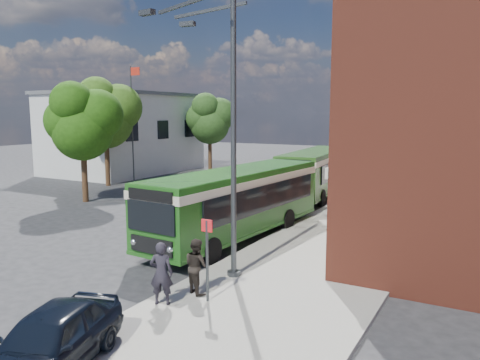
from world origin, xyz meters
The scene contains 15 objects.
ground centered at (0.00, 0.00, 0.00)m, with size 120.00×120.00×0.00m, color #272729.
pavement centered at (7.00, 8.00, 0.07)m, with size 6.00×48.00×0.15m, color gray.
kerb_line centered at (3.95, 8.00, 0.01)m, with size 0.12×48.00×0.01m, color beige.
white_building centered at (-18.00, 18.00, 3.66)m, with size 9.40×13.40×7.30m.
flagpole centered at (-12.45, 13.00, 4.94)m, with size 0.95×0.10×9.00m.
street_lamp centered at (4.84, -2.00, 4.79)m, with size 2.96×2.38×9.00m.
bus_stop_sign centered at (5.60, -4.20, 1.51)m, with size 0.35×0.08×2.52m.
bus_front centered at (2.76, 2.55, 1.83)m, with size 3.32×10.91×3.02m.
bus_rear centered at (2.17, 14.24, 1.83)m, with size 3.39×10.21×3.02m.
parked_car centered at (4.80, -8.89, 0.83)m, with size 1.61×4.00×1.36m, color black.
pedestrian_a centered at (4.60, -5.01, 1.05)m, with size 0.66×0.43×1.79m, color #231F28.
pedestrian_b centered at (4.99, -3.84, 0.98)m, with size 0.80×0.63×1.65m, color black.
tree_left centered at (-9.64, 5.41, 4.97)m, with size 4.34×4.13×7.34m.
tree_mid centered at (-13.14, 10.85, 5.48)m, with size 4.78×4.55×8.07m.
tree_right centered at (-11.28, 22.26, 4.96)m, with size 4.33×4.12×7.31m.
Camera 1 is at (12.59, -14.86, 5.47)m, focal length 35.00 mm.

